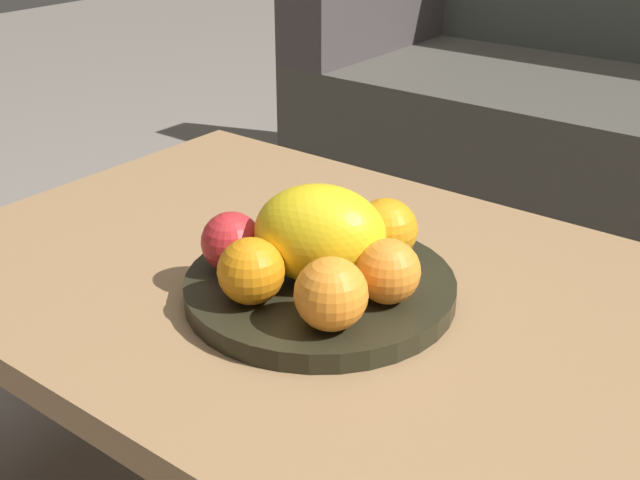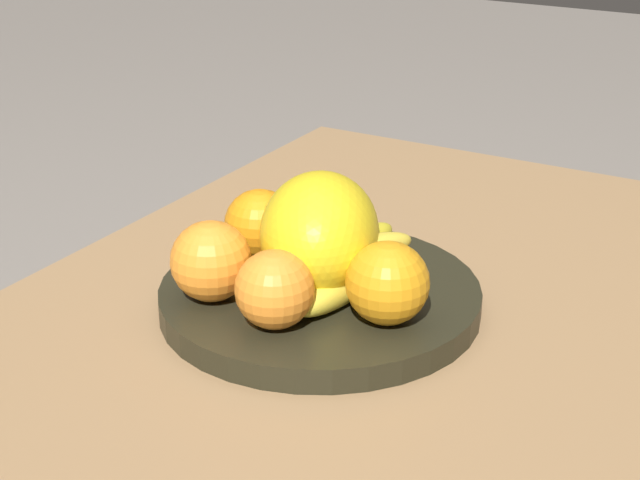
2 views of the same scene
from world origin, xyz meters
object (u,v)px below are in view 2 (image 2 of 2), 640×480
Objects in this scene: orange_back at (211,261)px; apple_front at (327,212)px; fruit_bowl at (320,297)px; banana_bunch at (346,270)px; coffee_table at (329,372)px; orange_front at (260,225)px; orange_left at (275,289)px; melon_large_front at (319,232)px; orange_right at (387,283)px.

orange_back reaches higher than apple_front.
banana_bunch is (0.01, 0.03, 0.04)m from fruit_bowl.
fruit_bowl is at bearing -101.41° from banana_bunch.
orange_front is at bearing -120.50° from coffee_table.
melon_large_front is at bearing -176.57° from orange_left.
fruit_bowl is 4.08× the size of orange_back.
orange_right is at bearing 105.46° from coffee_table.
coffee_table is at bearing 144.01° from orange_left.
coffee_table is at bearing 38.66° from fruit_bowl.
melon_large_front is 0.05m from banana_bunch.
banana_bunch reaches higher than fruit_bowl.
melon_large_front reaches higher than banana_bunch.
fruit_bowl is 0.12m from orange_back.
orange_left is at bearing 15.45° from apple_front.
orange_left reaches higher than fruit_bowl.
apple_front is (-0.17, 0.03, -0.00)m from orange_back.
orange_right is at bearing 46.75° from apple_front.
banana_bunch is (0.01, 0.03, -0.03)m from melon_large_front.
coffee_table is 15.05× the size of orange_right.
apple_front is (-0.10, -0.05, 0.05)m from fruit_bowl.
coffee_table is 0.14m from melon_large_front.
orange_back is 0.13m from banana_bunch.
melon_large_front is at bearing -101.01° from banana_bunch.
fruit_bowl is 2.09× the size of melon_large_front.
coffee_table is 0.12m from orange_left.
orange_right reaches higher than banana_bunch.
orange_right is at bearing 70.57° from melon_large_front.
apple_front is (-0.14, -0.08, 0.10)m from coffee_table.
apple_front reaches higher than banana_bunch.
apple_front is at bearing -142.12° from banana_bunch.
melon_large_front reaches higher than orange_back.
orange_right reaches higher than orange_left.
orange_right is at bearing 65.86° from banana_bunch.
orange_back reaches higher than coffee_table.
orange_back is at bearing -75.67° from orange_right.
orange_front is 1.03× the size of orange_left.
orange_front reaches higher than banana_bunch.
orange_left and apple_front have the same top height.
orange_right is at bearing 70.39° from fruit_bowl.
melon_large_front is 1.97× the size of orange_right.
orange_front is (-0.07, -0.13, 0.10)m from coffee_table.
orange_left is 0.44× the size of banana_bunch.
fruit_bowl is 4.40× the size of apple_front.
orange_back reaches higher than fruit_bowl.
melon_large_front is at bearing -140.86° from coffee_table.
orange_right is (0.03, 0.09, -0.02)m from melon_large_front.
orange_front is at bearing -107.30° from fruit_bowl.
apple_front is at bearing 169.84° from orange_back.
melon_large_front is 2.04× the size of orange_front.
melon_large_front reaches higher than orange_front.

